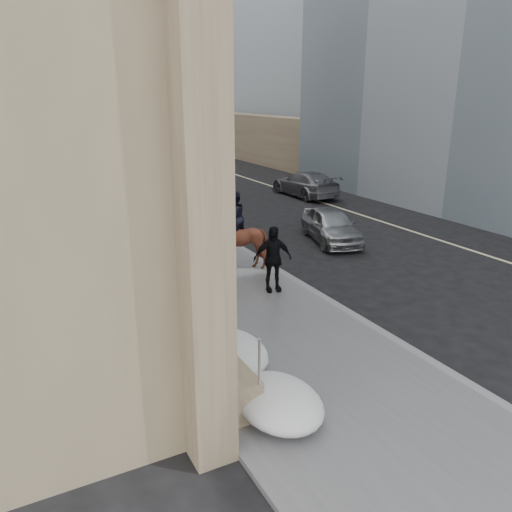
{
  "coord_description": "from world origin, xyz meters",
  "views": [
    {
      "loc": [
        -5.38,
        -8.75,
        5.78
      ],
      "look_at": [
        0.39,
        2.33,
        1.7
      ],
      "focal_mm": 35.0,
      "sensor_mm": 36.0,
      "label": 1
    }
  ],
  "objects_px": {
    "mounted_horse_left": "(188,300)",
    "car_grey": "(305,184)",
    "car_silver": "(331,225)",
    "pedestrian": "(273,259)",
    "mounted_horse_right": "(235,237)"
  },
  "relations": [
    {
      "from": "car_silver",
      "to": "car_grey",
      "type": "xyz_separation_m",
      "value": [
        4.22,
        8.47,
        0.04
      ]
    },
    {
      "from": "mounted_horse_left",
      "to": "pedestrian",
      "type": "xyz_separation_m",
      "value": [
        3.32,
        1.84,
        -0.03
      ]
    },
    {
      "from": "pedestrian",
      "to": "car_grey",
      "type": "height_order",
      "value": "pedestrian"
    },
    {
      "from": "pedestrian",
      "to": "car_silver",
      "type": "relative_size",
      "value": 0.49
    },
    {
      "from": "mounted_horse_right",
      "to": "car_grey",
      "type": "xyz_separation_m",
      "value": [
        9.16,
        9.86,
        -0.45
      ]
    },
    {
      "from": "car_silver",
      "to": "mounted_horse_right",
      "type": "bearing_deg",
      "value": -147.78
    },
    {
      "from": "car_silver",
      "to": "pedestrian",
      "type": "bearing_deg",
      "value": -125.46
    },
    {
      "from": "mounted_horse_left",
      "to": "car_grey",
      "type": "distance_m",
      "value": 18.8
    },
    {
      "from": "pedestrian",
      "to": "car_silver",
      "type": "distance_m",
      "value": 6.2
    },
    {
      "from": "mounted_horse_left",
      "to": "car_silver",
      "type": "xyz_separation_m",
      "value": [
        8.19,
        5.65,
        -0.45
      ]
    },
    {
      "from": "pedestrian",
      "to": "car_silver",
      "type": "bearing_deg",
      "value": 50.91
    },
    {
      "from": "mounted_horse_left",
      "to": "car_silver",
      "type": "distance_m",
      "value": 9.96
    },
    {
      "from": "mounted_horse_left",
      "to": "pedestrian",
      "type": "distance_m",
      "value": 3.79
    },
    {
      "from": "car_silver",
      "to": "car_grey",
      "type": "distance_m",
      "value": 9.46
    },
    {
      "from": "pedestrian",
      "to": "car_silver",
      "type": "xyz_separation_m",
      "value": [
        4.87,
        3.81,
        -0.43
      ]
    }
  ]
}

